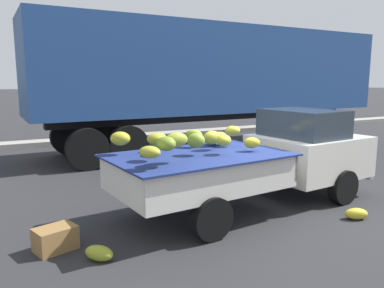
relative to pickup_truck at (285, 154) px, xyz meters
The scene contains 7 objects.
ground 1.04m from the pickup_truck, 165.23° to the right, with size 220.00×220.00×0.00m, color #28282B.
curb_strip 8.78m from the pickup_truck, 93.37° to the left, with size 80.00×0.80×0.16m, color gray.
pickup_truck is the anchor object (origin of this frame).
semi_trailer 5.99m from the pickup_truck, 71.98° to the left, with size 12.06×2.87×3.95m.
fallen_banana_bunch_near_tailgate 3.96m from the pickup_truck, 166.57° to the right, with size 0.39×0.20×0.20m, color #959F29.
fallen_banana_bunch_by_wheel 1.65m from the pickup_truck, 76.77° to the right, with size 0.38×0.20×0.19m, color gold.
produce_crate 4.29m from the pickup_truck, behind, with size 0.52×0.36×0.32m, color olive.
Camera 1 is at (-4.28, -5.28, 2.25)m, focal length 35.37 mm.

